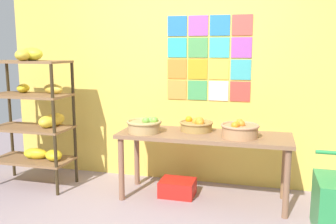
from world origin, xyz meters
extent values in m
cube|color=#E7C34E|center=(0.00, 1.60, 1.40)|extent=(4.54, 0.06, 2.80)
cube|color=blue|center=(-0.12, 1.56, 1.84)|extent=(0.22, 0.01, 0.22)
cube|color=#9D4DAF|center=(0.13, 1.56, 1.84)|extent=(0.22, 0.01, 0.22)
cube|color=#2775B9|center=(0.37, 1.56, 1.84)|extent=(0.22, 0.01, 0.22)
cube|color=#C64C42|center=(0.62, 1.56, 1.84)|extent=(0.22, 0.01, 0.22)
cube|color=#2CB0A4|center=(-0.12, 1.56, 1.59)|extent=(0.22, 0.01, 0.22)
cube|color=#48944C|center=(0.13, 1.56, 1.59)|extent=(0.22, 0.01, 0.22)
cube|color=#3AB1A8|center=(0.37, 1.56, 1.59)|extent=(0.22, 0.01, 0.22)
cube|color=#A348A7|center=(0.62, 1.56, 1.59)|extent=(0.22, 0.01, 0.22)
cube|color=orange|center=(-0.12, 1.56, 1.35)|extent=(0.22, 0.01, 0.22)
cube|color=orange|center=(0.13, 1.56, 1.35)|extent=(0.22, 0.01, 0.22)
cube|color=gold|center=(0.37, 1.56, 1.35)|extent=(0.22, 0.01, 0.22)
cube|color=teal|center=(0.62, 1.56, 1.35)|extent=(0.22, 0.01, 0.22)
cube|color=orange|center=(-0.12, 1.56, 1.10)|extent=(0.22, 0.01, 0.22)
cube|color=#449B55|center=(0.13, 1.56, 1.10)|extent=(0.22, 0.01, 0.22)
cube|color=silver|center=(0.37, 1.56, 1.10)|extent=(0.22, 0.01, 0.22)
cube|color=#E54036|center=(0.62, 1.56, 1.10)|extent=(0.22, 0.01, 0.22)
cylinder|color=#332815|center=(-1.26, 0.75, 0.72)|extent=(0.04, 0.04, 1.45)
cylinder|color=#332815|center=(-2.13, 1.17, 0.72)|extent=(0.04, 0.04, 1.45)
cylinder|color=#332815|center=(-1.26, 1.17, 0.72)|extent=(0.04, 0.04, 1.45)
cube|color=brown|center=(-1.69, 0.96, 0.30)|extent=(0.91, 0.46, 0.03)
ellipsoid|color=yellow|center=(-1.69, 0.98, 0.37)|extent=(0.28, 0.26, 0.11)
ellipsoid|color=yellow|center=(-1.66, 0.96, 0.38)|extent=(0.30, 0.16, 0.13)
ellipsoid|color=yellow|center=(-1.41, 0.95, 0.38)|extent=(0.29, 0.28, 0.13)
cube|color=brown|center=(-1.69, 0.96, 0.68)|extent=(0.91, 0.46, 0.02)
ellipsoid|color=yellow|center=(-1.46, 1.09, 0.77)|extent=(0.22, 0.28, 0.15)
ellipsoid|color=yellow|center=(-1.49, 0.97, 0.76)|extent=(0.19, 0.25, 0.14)
cube|color=brown|center=(-1.69, 0.96, 1.06)|extent=(0.91, 0.46, 0.02)
ellipsoid|color=gold|center=(-1.45, 1.07, 1.13)|extent=(0.31, 0.20, 0.11)
ellipsoid|color=yellow|center=(-1.87, 1.10, 1.12)|extent=(0.24, 0.29, 0.10)
cube|color=brown|center=(-1.69, 0.96, 1.44)|extent=(0.91, 0.46, 0.02)
ellipsoid|color=gold|center=(-1.66, 0.85, 1.51)|extent=(0.24, 0.28, 0.13)
ellipsoid|color=yellow|center=(-1.66, 1.04, 1.51)|extent=(0.29, 0.25, 0.13)
ellipsoid|color=yellow|center=(-1.62, 0.95, 1.52)|extent=(0.32, 0.23, 0.14)
cube|color=brown|center=(0.30, 1.05, 0.69)|extent=(1.77, 0.60, 0.04)
cylinder|color=brown|center=(-0.53, 0.81, 0.34)|extent=(0.06, 0.06, 0.67)
cylinder|color=brown|center=(1.12, 0.81, 0.34)|extent=(0.06, 0.06, 0.67)
cylinder|color=#845D45|center=(-0.53, 1.28, 0.34)|extent=(0.06, 0.06, 0.67)
cylinder|color=olive|center=(1.12, 1.28, 0.34)|extent=(0.06, 0.06, 0.67)
cylinder|color=tan|center=(-0.32, 0.95, 0.77)|extent=(0.34, 0.34, 0.11)
torus|color=tan|center=(-0.32, 0.95, 0.82)|extent=(0.37, 0.37, 0.03)
sphere|color=#6DB03F|center=(-0.29, 0.94, 0.84)|extent=(0.08, 0.08, 0.08)
sphere|color=#74B146|center=(-0.26, 0.98, 0.83)|extent=(0.09, 0.09, 0.09)
sphere|color=#74AF3B|center=(-0.22, 0.98, 0.84)|extent=(0.08, 0.08, 0.08)
sphere|color=#6DAE46|center=(-0.30, 0.95, 0.84)|extent=(0.08, 0.08, 0.08)
cylinder|color=#AF7D53|center=(0.67, 0.99, 0.77)|extent=(0.35, 0.35, 0.12)
torus|color=tan|center=(0.67, 0.99, 0.83)|extent=(0.38, 0.38, 0.03)
sphere|color=orange|center=(0.63, 0.95, 0.84)|extent=(0.08, 0.08, 0.08)
sphere|color=orange|center=(0.66, 1.09, 0.84)|extent=(0.08, 0.08, 0.08)
sphere|color=orange|center=(0.62, 0.90, 0.84)|extent=(0.07, 0.07, 0.07)
sphere|color=orange|center=(0.68, 0.98, 0.85)|extent=(0.07, 0.07, 0.07)
cylinder|color=olive|center=(0.20, 1.16, 0.76)|extent=(0.33, 0.33, 0.09)
torus|color=olive|center=(0.20, 1.16, 0.80)|extent=(0.36, 0.36, 0.02)
sphere|color=orange|center=(0.25, 1.07, 0.82)|extent=(0.08, 0.08, 0.08)
sphere|color=orange|center=(0.20, 1.15, 0.81)|extent=(0.09, 0.09, 0.09)
sphere|color=orange|center=(0.10, 1.21, 0.82)|extent=(0.07, 0.07, 0.07)
sphere|color=orange|center=(0.24, 1.11, 0.83)|extent=(0.10, 0.10, 0.10)
cube|color=red|center=(0.01, 1.08, 0.09)|extent=(0.37, 0.30, 0.17)
camera|label=1|loc=(0.90, -2.63, 1.57)|focal=39.40mm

